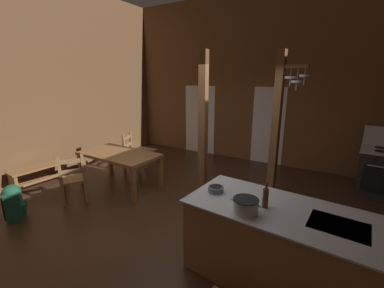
{
  "coord_description": "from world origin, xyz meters",
  "views": [
    {
      "loc": [
        1.95,
        -3.23,
        2.26
      ],
      "look_at": [
        -0.22,
        0.45,
        1.13
      ],
      "focal_mm": 23.26,
      "sensor_mm": 36.0,
      "label": 1
    }
  ],
  "objects_px": {
    "stockpot_on_counter": "(246,206)",
    "dining_table": "(119,157)",
    "ladderback_chair_by_post": "(73,179)",
    "bench_along_left_wall": "(40,173)",
    "backpack": "(13,201)",
    "mixing_bowl_on_counter": "(216,189)",
    "bottle_tall_on_counter": "(265,198)",
    "kitchen_island": "(284,247)",
    "ladderback_chair_near_window": "(133,153)"
  },
  "relations": [
    {
      "from": "backpack",
      "to": "stockpot_on_counter",
      "type": "xyz_separation_m",
      "value": [
        3.7,
        0.6,
        0.66
      ]
    },
    {
      "from": "kitchen_island",
      "to": "mixing_bowl_on_counter",
      "type": "height_order",
      "value": "mixing_bowl_on_counter"
    },
    {
      "from": "ladderback_chair_by_post",
      "to": "mixing_bowl_on_counter",
      "type": "bearing_deg",
      "value": 0.1
    },
    {
      "from": "bench_along_left_wall",
      "to": "bottle_tall_on_counter",
      "type": "xyz_separation_m",
      "value": [
        4.83,
        -0.15,
        0.72
      ]
    },
    {
      "from": "backpack",
      "to": "dining_table",
      "type": "bearing_deg",
      "value": 73.73
    },
    {
      "from": "ladderback_chair_near_window",
      "to": "bench_along_left_wall",
      "type": "distance_m",
      "value": 2.04
    },
    {
      "from": "stockpot_on_counter",
      "to": "ladderback_chair_by_post",
      "type": "bearing_deg",
      "value": 175.25
    },
    {
      "from": "bench_along_left_wall",
      "to": "bottle_tall_on_counter",
      "type": "relative_size",
      "value": 3.97
    },
    {
      "from": "ladderback_chair_near_window",
      "to": "backpack",
      "type": "distance_m",
      "value": 2.69
    },
    {
      "from": "ladderback_chair_by_post",
      "to": "bottle_tall_on_counter",
      "type": "xyz_separation_m",
      "value": [
        3.53,
        -0.07,
        0.57
      ]
    },
    {
      "from": "kitchen_island",
      "to": "dining_table",
      "type": "bearing_deg",
      "value": 164.56
    },
    {
      "from": "ladderback_chair_by_post",
      "to": "bench_along_left_wall",
      "type": "height_order",
      "value": "ladderback_chair_by_post"
    },
    {
      "from": "kitchen_island",
      "to": "bench_along_left_wall",
      "type": "distance_m",
      "value": 5.06
    },
    {
      "from": "dining_table",
      "to": "bottle_tall_on_counter",
      "type": "distance_m",
      "value": 3.49
    },
    {
      "from": "kitchen_island",
      "to": "stockpot_on_counter",
      "type": "distance_m",
      "value": 0.7
    },
    {
      "from": "mixing_bowl_on_counter",
      "to": "bottle_tall_on_counter",
      "type": "distance_m",
      "value": 0.63
    },
    {
      "from": "dining_table",
      "to": "ladderback_chair_by_post",
      "type": "bearing_deg",
      "value": -102.5
    },
    {
      "from": "ladderback_chair_by_post",
      "to": "backpack",
      "type": "relative_size",
      "value": 1.59
    },
    {
      "from": "dining_table",
      "to": "mixing_bowl_on_counter",
      "type": "distance_m",
      "value": 2.87
    },
    {
      "from": "kitchen_island",
      "to": "mixing_bowl_on_counter",
      "type": "relative_size",
      "value": 11.54
    },
    {
      "from": "kitchen_island",
      "to": "bottle_tall_on_counter",
      "type": "height_order",
      "value": "bottle_tall_on_counter"
    },
    {
      "from": "kitchen_island",
      "to": "backpack",
      "type": "xyz_separation_m",
      "value": [
        -4.08,
        -0.85,
        -0.14
      ]
    },
    {
      "from": "dining_table",
      "to": "ladderback_chair_near_window",
      "type": "distance_m",
      "value": 0.98
    },
    {
      "from": "ladderback_chair_near_window",
      "to": "mixing_bowl_on_counter",
      "type": "height_order",
      "value": "mixing_bowl_on_counter"
    },
    {
      "from": "backpack",
      "to": "stockpot_on_counter",
      "type": "relative_size",
      "value": 1.76
    },
    {
      "from": "kitchen_island",
      "to": "mixing_bowl_on_counter",
      "type": "xyz_separation_m",
      "value": [
        -0.85,
        0.03,
        0.49
      ]
    },
    {
      "from": "bottle_tall_on_counter",
      "to": "mixing_bowl_on_counter",
      "type": "bearing_deg",
      "value": 172.96
    },
    {
      "from": "stockpot_on_counter",
      "to": "bottle_tall_on_counter",
      "type": "relative_size",
      "value": 1.17
    },
    {
      "from": "kitchen_island",
      "to": "mixing_bowl_on_counter",
      "type": "distance_m",
      "value": 0.98
    },
    {
      "from": "ladderback_chair_near_window",
      "to": "ladderback_chair_by_post",
      "type": "bearing_deg",
      "value": -82.83
    },
    {
      "from": "backpack",
      "to": "mixing_bowl_on_counter",
      "type": "xyz_separation_m",
      "value": [
        3.23,
        0.88,
        0.62
      ]
    },
    {
      "from": "dining_table",
      "to": "bench_along_left_wall",
      "type": "bearing_deg",
      "value": -149.83
    },
    {
      "from": "dining_table",
      "to": "bench_along_left_wall",
      "type": "xyz_separation_m",
      "value": [
        -1.51,
        -0.88,
        -0.35
      ]
    },
    {
      "from": "stockpot_on_counter",
      "to": "dining_table",
      "type": "bearing_deg",
      "value": 158.71
    },
    {
      "from": "bench_along_left_wall",
      "to": "stockpot_on_counter",
      "type": "height_order",
      "value": "stockpot_on_counter"
    },
    {
      "from": "bench_along_left_wall",
      "to": "stockpot_on_counter",
      "type": "distance_m",
      "value": 4.74
    },
    {
      "from": "ladderback_chair_near_window",
      "to": "ladderback_chair_by_post",
      "type": "relative_size",
      "value": 1.0
    },
    {
      "from": "bottle_tall_on_counter",
      "to": "ladderback_chair_by_post",
      "type": "bearing_deg",
      "value": 178.83
    },
    {
      "from": "ladderback_chair_near_window",
      "to": "kitchen_island",
      "type": "bearing_deg",
      "value": -24.67
    },
    {
      "from": "mixing_bowl_on_counter",
      "to": "bottle_tall_on_counter",
      "type": "relative_size",
      "value": 0.67
    },
    {
      "from": "ladderback_chair_near_window",
      "to": "bottle_tall_on_counter",
      "type": "relative_size",
      "value": 3.29
    },
    {
      "from": "kitchen_island",
      "to": "bench_along_left_wall",
      "type": "relative_size",
      "value": 1.95
    },
    {
      "from": "backpack",
      "to": "mixing_bowl_on_counter",
      "type": "distance_m",
      "value": 3.4
    },
    {
      "from": "bottle_tall_on_counter",
      "to": "stockpot_on_counter",
      "type": "bearing_deg",
      "value": -125.4
    },
    {
      "from": "ladderback_chair_near_window",
      "to": "stockpot_on_counter",
      "type": "distance_m",
      "value": 4.2
    },
    {
      "from": "ladderback_chair_near_window",
      "to": "bottle_tall_on_counter",
      "type": "xyz_separation_m",
      "value": [
        3.75,
        -1.88,
        0.57
      ]
    },
    {
      "from": "ladderback_chair_by_post",
      "to": "backpack",
      "type": "distance_m",
      "value": 0.95
    },
    {
      "from": "backpack",
      "to": "bottle_tall_on_counter",
      "type": "height_order",
      "value": "bottle_tall_on_counter"
    },
    {
      "from": "ladderback_chair_by_post",
      "to": "ladderback_chair_near_window",
      "type": "bearing_deg",
      "value": 97.17
    },
    {
      "from": "stockpot_on_counter",
      "to": "mixing_bowl_on_counter",
      "type": "height_order",
      "value": "stockpot_on_counter"
    }
  ]
}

